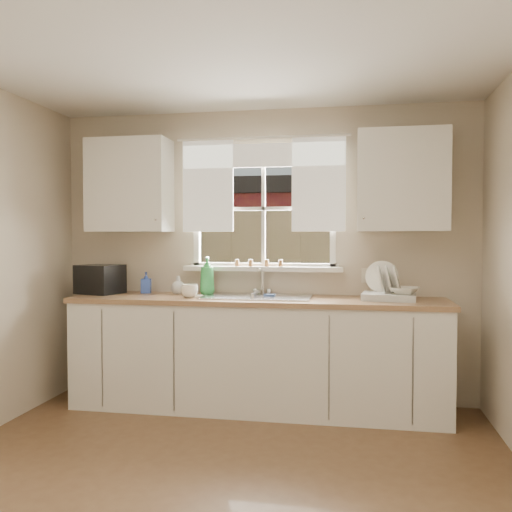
% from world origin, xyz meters
% --- Properties ---
extents(ground, '(4.00, 4.00, 0.00)m').
position_xyz_m(ground, '(0.00, 0.00, 0.00)').
color(ground, brown).
rests_on(ground, ground).
extents(room_walls, '(3.62, 4.02, 2.50)m').
position_xyz_m(room_walls, '(0.00, -0.07, 1.24)').
color(room_walls, beige).
rests_on(room_walls, ground).
extents(ceiling, '(3.60, 4.00, 0.02)m').
position_xyz_m(ceiling, '(0.00, 0.00, 2.50)').
color(ceiling, silver).
rests_on(ceiling, room_walls).
extents(window, '(1.38, 0.16, 1.06)m').
position_xyz_m(window, '(0.00, 2.00, 1.49)').
color(window, white).
rests_on(window, room_walls).
extents(curtains, '(1.50, 0.03, 0.81)m').
position_xyz_m(curtains, '(0.00, 1.95, 1.93)').
color(curtains, white).
rests_on(curtains, room_walls).
extents(base_cabinets, '(3.00, 0.62, 0.87)m').
position_xyz_m(base_cabinets, '(0.00, 1.68, 0.43)').
color(base_cabinets, white).
rests_on(base_cabinets, ground).
extents(countertop, '(3.04, 0.65, 0.04)m').
position_xyz_m(countertop, '(0.00, 1.68, 0.89)').
color(countertop, '#99714C').
rests_on(countertop, base_cabinets).
extents(upper_cabinet_left, '(0.70, 0.33, 0.80)m').
position_xyz_m(upper_cabinet_left, '(-1.15, 1.82, 1.85)').
color(upper_cabinet_left, white).
rests_on(upper_cabinet_left, room_walls).
extents(upper_cabinet_right, '(0.70, 0.33, 0.80)m').
position_xyz_m(upper_cabinet_right, '(1.15, 1.82, 1.85)').
color(upper_cabinet_right, white).
rests_on(upper_cabinet_right, room_walls).
extents(wall_outlet, '(0.08, 0.01, 0.12)m').
position_xyz_m(wall_outlet, '(0.88, 1.99, 1.08)').
color(wall_outlet, beige).
rests_on(wall_outlet, room_walls).
extents(sill_jars, '(0.42, 0.04, 0.06)m').
position_xyz_m(sill_jars, '(-0.03, 1.94, 1.18)').
color(sill_jars, brown).
rests_on(sill_jars, window).
extents(backyard, '(20.00, 10.00, 6.13)m').
position_xyz_m(backyard, '(0.58, 8.42, 3.46)').
color(backyard, '#335421').
rests_on(backyard, ground).
extents(sink, '(0.88, 0.52, 0.40)m').
position_xyz_m(sink, '(0.00, 1.71, 0.84)').
color(sink, '#B7B7BC').
rests_on(sink, countertop).
extents(dish_rack, '(0.44, 0.35, 0.30)m').
position_xyz_m(dish_rack, '(1.04, 1.71, 0.98)').
color(dish_rack, silver).
rests_on(dish_rack, countertop).
extents(bowl, '(0.28, 0.28, 0.05)m').
position_xyz_m(bowl, '(1.16, 1.66, 0.99)').
color(bowl, white).
rests_on(bowl, dish_rack).
extents(soap_bottle_a, '(0.15, 0.15, 0.33)m').
position_xyz_m(soap_bottle_a, '(-0.46, 1.84, 1.07)').
color(soap_bottle_a, green).
rests_on(soap_bottle_a, countertop).
extents(soap_bottle_b, '(0.10, 0.10, 0.19)m').
position_xyz_m(soap_bottle_b, '(-1.02, 1.86, 1.00)').
color(soap_bottle_b, blue).
rests_on(soap_bottle_b, countertop).
extents(soap_bottle_c, '(0.15, 0.15, 0.16)m').
position_xyz_m(soap_bottle_c, '(-0.72, 1.83, 0.99)').
color(soap_bottle_c, beige).
rests_on(soap_bottle_c, countertop).
extents(saucer, '(0.16, 0.16, 0.01)m').
position_xyz_m(saucer, '(-0.53, 1.66, 0.92)').
color(saucer, silver).
rests_on(saucer, countertop).
extents(cup, '(0.15, 0.15, 0.11)m').
position_xyz_m(cup, '(-0.54, 1.58, 0.96)').
color(cup, white).
rests_on(cup, countertop).
extents(black_appliance, '(0.41, 0.38, 0.25)m').
position_xyz_m(black_appliance, '(-1.40, 1.75, 1.04)').
color(black_appliance, black).
rests_on(black_appliance, countertop).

